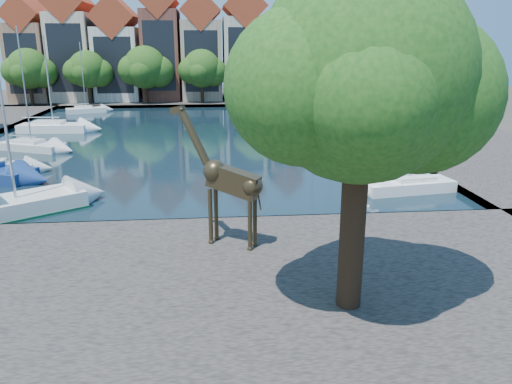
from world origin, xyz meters
TOP-DOWN VIEW (x-y plane):
  - ground at (0.00, 0.00)m, footprint 160.00×160.00m
  - water_basin at (0.00, 24.00)m, footprint 38.00×50.00m
  - near_quay at (0.00, -7.00)m, footprint 50.00×14.00m
  - far_quay at (0.00, 56.00)m, footprint 60.00×16.00m
  - right_quay at (25.00, 24.00)m, footprint 14.00×52.00m
  - plane_tree at (7.62, -9.01)m, footprint 8.32×6.40m
  - townhouse_west_end at (-23.00, 55.99)m, footprint 5.44×9.18m
  - townhouse_west_mid at (-17.00, 55.99)m, footprint 5.94×9.18m
  - townhouse_west_inner at (-10.50, 55.99)m, footprint 6.43×9.18m
  - townhouse_center at (-4.00, 55.99)m, footprint 5.44×9.18m
  - townhouse_east_inner at (2.00, 55.99)m, footprint 5.94×9.18m
  - townhouse_east_mid at (8.50, 55.99)m, footprint 6.43×9.18m
  - townhouse_east_end at (15.00, 55.99)m, footprint 5.44×9.18m
  - far_tree_far_west at (-21.90, 50.49)m, footprint 7.28×5.60m
  - far_tree_west at (-13.91, 50.49)m, footprint 6.76×5.20m
  - far_tree_mid_west at (-5.89, 50.49)m, footprint 7.80×6.00m
  - far_tree_mid_east at (2.10, 50.49)m, footprint 7.02×5.40m
  - far_tree_east at (10.11, 50.49)m, footprint 7.54×5.80m
  - far_tree_far_east at (18.09, 50.49)m, footprint 6.76×5.20m
  - giraffe_statue at (3.72, -3.41)m, footprint 3.74×2.31m
  - sailboat_left_c at (-12.00, 19.65)m, footprint 6.07×4.19m
  - sailboat_left_d at (-12.89, 28.93)m, footprint 6.92×2.77m
  - sailboat_left_e at (-13.02, 43.53)m, footprint 5.18×3.39m
  - sailboat_right_a at (15.00, 4.92)m, footprint 5.80×2.78m
  - sailboat_right_b at (12.00, 18.72)m, footprint 6.93×4.49m
  - sailboat_right_c at (15.00, 24.37)m, footprint 5.93×2.27m
  - sailboat_right_d at (12.00, 35.41)m, footprint 5.71×2.18m

SIDE VIEW (x-z plane):
  - ground at x=0.00m, z-range 0.00..0.00m
  - water_basin at x=0.00m, z-range 0.00..0.08m
  - near_quay at x=0.00m, z-range 0.00..0.50m
  - far_quay at x=0.00m, z-range 0.00..0.50m
  - right_quay at x=25.00m, z-range 0.00..0.50m
  - sailboat_left_c at x=-12.00m, z-range -4.45..5.59m
  - sailboat_right_b at x=12.00m, z-range -4.19..5.35m
  - sailboat_left_e at x=-13.02m, z-range -3.83..5.01m
  - sailboat_right_a at x=15.00m, z-range -3.97..5.17m
  - sailboat_right_c at x=15.00m, z-range -3.88..5.13m
  - sailboat_left_d at x=-12.89m, z-range -4.06..5.42m
  - sailboat_right_d at x=12.00m, z-range -4.29..5.69m
  - giraffe_statue at x=3.72m, z-range 0.45..6.24m
  - far_tree_west at x=-13.91m, z-range 1.40..8.76m
  - far_tree_far_east at x=18.09m, z-range 1.40..8.76m
  - far_tree_mid_east at x=2.10m, z-range 1.37..8.89m
  - far_tree_far_west at x=-21.90m, z-range 1.34..9.02m
  - far_tree_east at x=10.11m, z-range 1.32..9.16m
  - far_tree_mid_west at x=-5.89m, z-range 1.29..9.29m
  - townhouse_east_end at x=15.00m, z-range -0.11..14.32m
  - townhouse_west_inner at x=-10.50m, z-range -0.22..14.92m
  - townhouse_west_end at x=-23.00m, z-range -0.11..14.83m
  - plane_tree at x=7.62m, z-range 2.36..12.98m
  - townhouse_east_inner at x=2.00m, z-range -0.16..15.63m
  - townhouse_east_mid at x=8.50m, z-range -0.22..16.43m
  - townhouse_west_mid at x=-17.00m, z-range -0.16..16.63m
  - townhouse_center at x=-4.00m, z-range -0.10..16.83m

